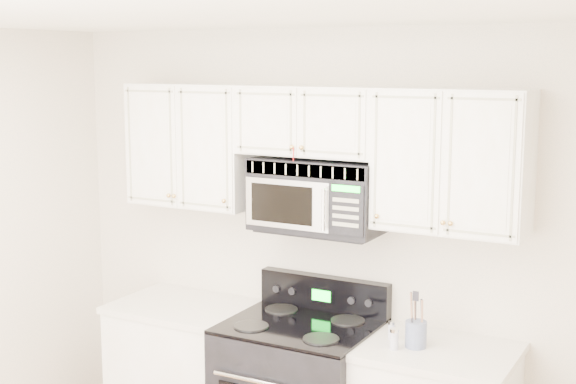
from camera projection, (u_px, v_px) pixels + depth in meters
The scene contains 7 objects.
room at pixel (137, 335), 3.29m from camera, with size 3.51×3.51×2.61m.
base_cabinet_left at pixel (187, 379), 5.05m from camera, with size 0.86×0.65×0.92m.
upper_cabinets at pixel (312, 145), 4.56m from camera, with size 2.44×0.37×0.75m.
microwave at pixel (318, 195), 4.56m from camera, with size 0.74×0.42×0.41m.
utensil_crock at pixel (416, 333), 4.21m from camera, with size 0.11×0.11×0.30m.
shaker_salt at pixel (392, 330), 4.33m from camera, with size 0.04×0.04×0.10m.
shaker_pepper at pixel (394, 339), 4.18m from camera, with size 0.05×0.05×0.11m.
Camera 1 is at (2.05, -2.47, 2.42)m, focal length 50.00 mm.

